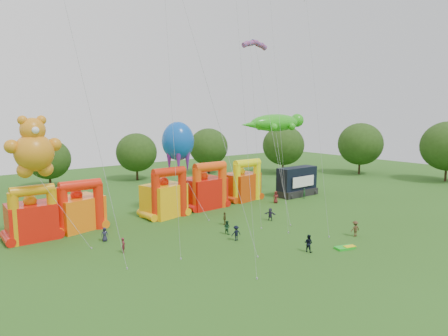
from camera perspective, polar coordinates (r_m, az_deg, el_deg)
ground at (r=35.99m, az=17.14°, el=-15.14°), size 160.00×160.00×0.00m
tree_ring at (r=33.45m, az=15.53°, el=-5.55°), size 124.73×126.85×12.07m
bouncy_castle_0 at (r=48.77m, az=-25.77°, el=-6.49°), size 4.98×4.03×6.24m
bouncy_castle_1 at (r=50.82m, az=-20.13°, el=-5.67°), size 6.19×5.42×6.13m
bouncy_castle_2 at (r=54.08m, az=-8.43°, el=-4.18°), size 5.99×5.25×6.76m
bouncy_castle_3 at (r=58.39m, az=-2.78°, el=-3.17°), size 6.05×4.99×6.84m
bouncy_castle_4 at (r=63.49m, az=2.57°, el=-2.32°), size 6.11×5.28×6.61m
stage_trailer at (r=67.64m, az=10.39°, el=-1.96°), size 7.42×3.00×4.84m
teddy_bear_kite at (r=44.89m, az=-23.30°, el=-2.66°), size 6.59×7.13×13.68m
gecko_kite at (r=64.77m, az=7.82°, el=2.68°), size 13.76×8.03×13.67m
octopus_kite at (r=54.30m, az=-6.03°, el=1.63°), size 4.38×8.24×12.69m
parafoil_kites at (r=38.89m, az=-6.10°, el=7.93°), size 30.05×13.82×30.17m
diamond_kites at (r=43.76m, az=4.29°, el=9.98°), size 19.27×17.01×37.04m
folded_kite_bundle at (r=43.50m, az=16.94°, el=-10.82°), size 2.20×1.51×0.31m
spectator_0 at (r=45.64m, az=-16.69°, el=-9.08°), size 0.87×0.70×1.54m
spectator_1 at (r=41.63m, az=-14.18°, el=-10.65°), size 0.59×0.67×1.55m
spectator_2 at (r=46.24m, az=0.42°, el=-8.47°), size 0.82×0.93×1.59m
spectator_3 at (r=44.02m, az=1.74°, el=-9.28°), size 1.19×0.84×1.68m
spectator_4 at (r=49.93m, az=0.09°, el=-7.21°), size 0.96×0.90×1.59m
spectator_5 at (r=52.15m, az=6.62°, el=-6.58°), size 1.25×1.52×1.63m
spectator_6 at (r=61.92m, az=7.41°, el=-4.15°), size 1.07×0.93×1.84m
spectator_7 at (r=65.97m, az=11.41°, el=-3.58°), size 0.71×0.65×1.63m
spectator_8 at (r=41.50m, az=11.98°, el=-10.47°), size 0.89×1.02×1.79m
spectator_9 at (r=47.74m, az=18.23°, el=-8.23°), size 1.27×0.89×1.79m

